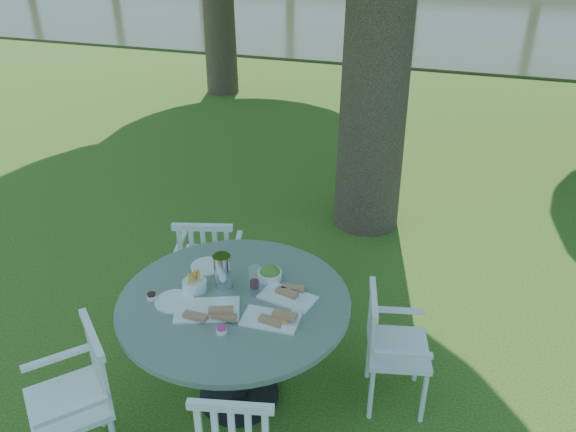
# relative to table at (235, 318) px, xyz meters

# --- Properties ---
(ground) EXTENTS (140.00, 140.00, 0.00)m
(ground) POSITION_rel_table_xyz_m (-0.03, 0.99, -0.71)
(ground) COLOR #21410D
(ground) RESTS_ON ground
(table) EXTENTS (1.50, 1.50, 0.86)m
(table) POSITION_rel_table_xyz_m (0.00, 0.00, 0.00)
(table) COLOR black
(table) RESTS_ON ground
(chair_ne) EXTENTS (0.50, 0.52, 0.87)m
(chair_ne) POSITION_rel_table_xyz_m (0.95, 0.31, -0.19)
(chair_ne) COLOR white
(chair_ne) RESTS_ON ground
(chair_nw) EXTENTS (0.58, 0.56, 0.93)m
(chair_nw) POSITION_rel_table_xyz_m (-0.60, 0.80, -0.16)
(chair_nw) COLOR white
(chair_nw) RESTS_ON ground
(chair_sw) EXTENTS (0.65, 0.65, 0.94)m
(chair_sw) POSITION_rel_table_xyz_m (-0.68, -0.73, -0.15)
(chair_sw) COLOR white
(chair_sw) RESTS_ON ground
(tableware) EXTENTS (1.05, 0.76, 0.24)m
(tableware) POSITION_rel_table_xyz_m (-0.05, 0.05, 0.20)
(tableware) COLOR white
(tableware) RESTS_ON table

